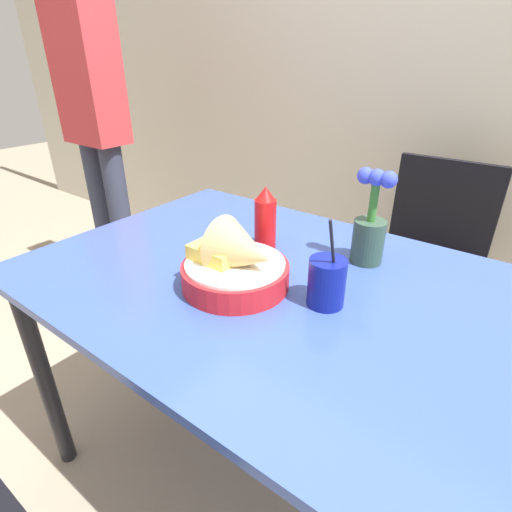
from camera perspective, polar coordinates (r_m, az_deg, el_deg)
The scene contains 9 objects.
ground_plane at distance 1.54m, azimuth 1.19°, elevation -27.59°, with size 12.00×12.00×0.00m, color gray.
wall_window at distance 2.03m, azimuth 25.07°, elevation 26.07°, with size 7.00×0.06×2.60m.
dining_table at distance 1.08m, azimuth 1.52°, elevation -6.92°, with size 1.25×0.89×0.75m.
chair_far_window at distance 1.80m, azimuth 23.51°, elevation 0.43°, with size 0.40×0.40×0.89m.
food_basket at distance 0.95m, azimuth -2.60°, elevation -1.25°, with size 0.26×0.26×0.17m.
ketchup_bottle at distance 1.13m, azimuth 1.34°, elevation 5.32°, with size 0.06×0.06×0.18m.
drink_cup at distance 0.90m, azimuth 10.04°, elevation -3.90°, with size 0.08×0.08×0.23m.
flower_vase at distance 1.09m, azimuth 15.97°, elevation 3.93°, with size 0.10×0.09×0.26m.
person_standing at distance 2.17m, azimuth -22.35°, elevation 19.30°, with size 0.32×0.20×1.77m.
Camera 1 is at (0.51, -0.73, 1.26)m, focal length 28.00 mm.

